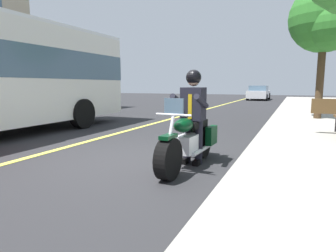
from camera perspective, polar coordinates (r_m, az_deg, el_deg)
ground_plane at (r=5.71m, az=-7.34°, el=-6.74°), size 80.00×80.00×0.00m
lane_center_stripe at (r=6.94m, az=-21.65°, el=-4.54°), size 60.00×0.16×0.01m
motorcycle_main at (r=5.18m, az=4.19°, el=-3.11°), size 2.22×0.63×1.26m
rider_main at (r=5.27m, az=4.99°, el=3.50°), size 0.63×0.56×1.74m
car_silver at (r=29.79m, az=17.63°, el=6.32°), size 4.60×1.92×1.40m
street_tree_curbside at (r=12.85m, az=29.14°, el=17.97°), size 2.80×2.60×5.14m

